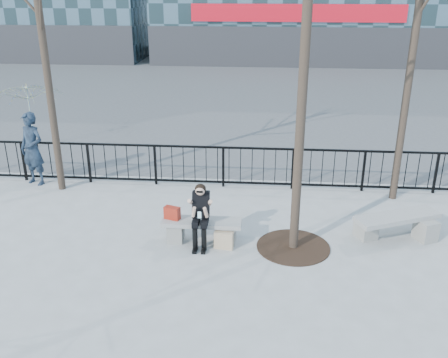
# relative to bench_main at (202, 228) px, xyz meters

# --- Properties ---
(ground) EXTENTS (120.00, 120.00, 0.00)m
(ground) POSITION_rel_bench_main_xyz_m (0.00, 0.00, -0.30)
(ground) COLOR gray
(ground) RESTS_ON ground
(street_surface) EXTENTS (60.00, 23.00, 0.01)m
(street_surface) POSITION_rel_bench_main_xyz_m (0.00, 15.00, -0.30)
(street_surface) COLOR #474747
(street_surface) RESTS_ON ground
(railing) EXTENTS (14.00, 0.06, 1.10)m
(railing) POSITION_rel_bench_main_xyz_m (0.00, 3.00, 0.25)
(railing) COLOR black
(railing) RESTS_ON ground
(tree_grate) EXTENTS (1.50, 1.50, 0.02)m
(tree_grate) POSITION_rel_bench_main_xyz_m (1.90, -0.10, -0.29)
(tree_grate) COLOR black
(tree_grate) RESTS_ON ground
(bench_main) EXTENTS (1.65, 0.46, 0.49)m
(bench_main) POSITION_rel_bench_main_xyz_m (0.00, 0.00, 0.00)
(bench_main) COLOR slate
(bench_main) RESTS_ON ground
(bench_second) EXTENTS (1.84, 0.51, 0.55)m
(bench_second) POSITION_rel_bench_main_xyz_m (4.06, 0.47, 0.04)
(bench_second) COLOR slate
(bench_second) RESTS_ON ground
(seated_woman) EXTENTS (0.50, 0.64, 1.34)m
(seated_woman) POSITION_rel_bench_main_xyz_m (0.00, -0.16, 0.37)
(seated_woman) COLOR black
(seated_woman) RESTS_ON ground
(handbag) EXTENTS (0.35, 0.24, 0.27)m
(handbag) POSITION_rel_bench_main_xyz_m (-0.61, 0.02, 0.32)
(handbag) COLOR maroon
(handbag) RESTS_ON bench_main
(shopping_bag) EXTENTS (0.40, 0.20, 0.37)m
(shopping_bag) POSITION_rel_bench_main_xyz_m (0.48, -0.25, -0.12)
(shopping_bag) COLOR beige
(shopping_bag) RESTS_ON ground
(standing_man) EXTENTS (0.83, 0.68, 1.94)m
(standing_man) POSITION_rel_bench_main_xyz_m (-4.81, 2.80, 0.67)
(standing_man) COLOR black
(standing_man) RESTS_ON ground
(vendor_umbrella) EXTENTS (2.47, 2.51, 2.09)m
(vendor_umbrella) POSITION_rel_bench_main_xyz_m (-6.18, 5.70, 0.74)
(vendor_umbrella) COLOR yellow
(vendor_umbrella) RESTS_ON ground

